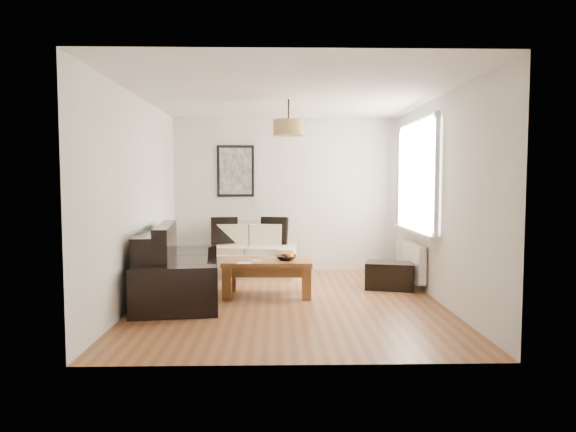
{
  "coord_description": "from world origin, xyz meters",
  "views": [
    {
      "loc": [
        -0.16,
        -6.37,
        1.54
      ],
      "look_at": [
        0.0,
        0.6,
        1.05
      ],
      "focal_mm": 31.54,
      "sensor_mm": 36.0,
      "label": 1
    }
  ],
  "objects_px": {
    "ottoman": "(390,275)",
    "sofa_leather": "(179,265)",
    "coffee_table": "(268,277)",
    "loveseat_cream": "(248,252)"
  },
  "relations": [
    {
      "from": "sofa_leather",
      "to": "coffee_table",
      "type": "distance_m",
      "value": 1.18
    },
    {
      "from": "coffee_table",
      "to": "ottoman",
      "type": "relative_size",
      "value": 1.78
    },
    {
      "from": "ottoman",
      "to": "sofa_leather",
      "type": "bearing_deg",
      "value": -169.14
    },
    {
      "from": "loveseat_cream",
      "to": "sofa_leather",
      "type": "relative_size",
      "value": 0.75
    },
    {
      "from": "coffee_table",
      "to": "ottoman",
      "type": "height_order",
      "value": "coffee_table"
    },
    {
      "from": "loveseat_cream",
      "to": "sofa_leather",
      "type": "xyz_separation_m",
      "value": [
        -0.81,
        -1.62,
        0.06
      ]
    },
    {
      "from": "loveseat_cream",
      "to": "coffee_table",
      "type": "xyz_separation_m",
      "value": [
        0.34,
        -1.45,
        -0.14
      ]
    },
    {
      "from": "ottoman",
      "to": "loveseat_cream",
      "type": "bearing_deg",
      "value": 152.65
    },
    {
      "from": "sofa_leather",
      "to": "coffee_table",
      "type": "xyz_separation_m",
      "value": [
        1.15,
        0.18,
        -0.2
      ]
    },
    {
      "from": "loveseat_cream",
      "to": "ottoman",
      "type": "height_order",
      "value": "loveseat_cream"
    }
  ]
}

